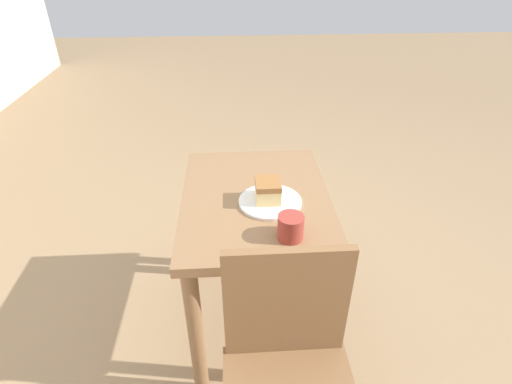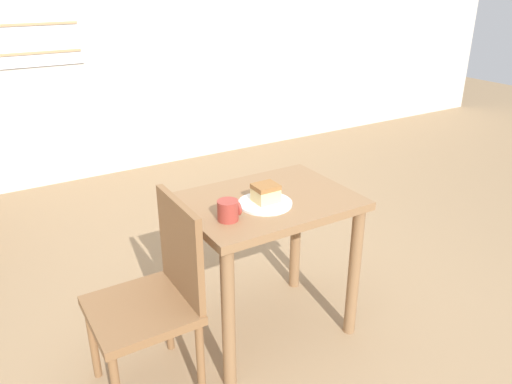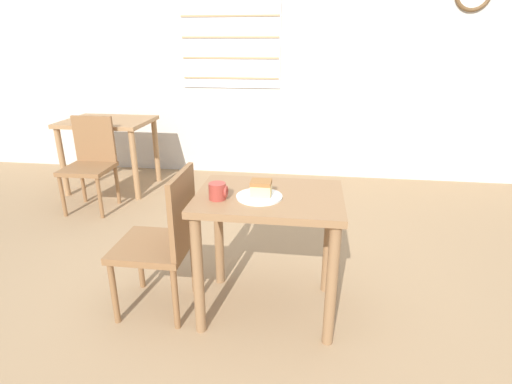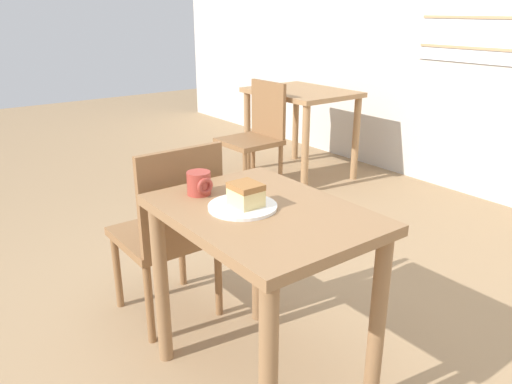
{
  "view_description": "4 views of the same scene",
  "coord_description": "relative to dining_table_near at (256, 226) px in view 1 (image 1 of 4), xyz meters",
  "views": [
    {
      "loc": [
        -1.34,
        0.42,
        1.64
      ],
      "look_at": [
        0.02,
        0.33,
        0.78
      ],
      "focal_mm": 28.0,
      "sensor_mm": 36.0,
      "label": 1
    },
    {
      "loc": [
        -1.15,
        -1.48,
        1.72
      ],
      "look_at": [
        -0.07,
        0.29,
        0.82
      ],
      "focal_mm": 35.0,
      "sensor_mm": 36.0,
      "label": 2
    },
    {
      "loc": [
        0.23,
        -1.71,
        1.55
      ],
      "look_at": [
        -0.06,
        0.32,
        0.77
      ],
      "focal_mm": 28.0,
      "sensor_mm": 36.0,
      "label": 3
    },
    {
      "loc": [
        1.32,
        -0.68,
        1.43
      ],
      "look_at": [
        0.0,
        0.31,
        0.82
      ],
      "focal_mm": 35.0,
      "sensor_mm": 36.0,
      "label": 4
    }
  ],
  "objects": [
    {
      "name": "ground_plane",
      "position": [
        -0.02,
        -0.33,
        -0.6
      ],
      "size": [
        14.0,
        14.0,
        0.0
      ],
      "primitive_type": "plane",
      "color": "#997A56"
    },
    {
      "name": "plate",
      "position": [
        -0.05,
        -0.05,
        0.16
      ],
      "size": [
        0.25,
        0.25,
        0.01
      ],
      "color": "white",
      "rests_on": "dining_table_near"
    },
    {
      "name": "cake_slice",
      "position": [
        -0.04,
        -0.04,
        0.2
      ],
      "size": [
        0.11,
        0.1,
        0.08
      ],
      "color": "#E0C67F",
      "rests_on": "plate"
    },
    {
      "name": "chair_near_window",
      "position": [
        -0.61,
        -0.07,
        -0.13
      ],
      "size": [
        0.42,
        0.42,
        0.88
      ],
      "rotation": [
        0.0,
        0.0,
        -1.57
      ],
      "color": "brown",
      "rests_on": "ground_plane"
    },
    {
      "name": "coffee_mug",
      "position": [
        -0.26,
        -0.1,
        0.19
      ],
      "size": [
        0.1,
        0.09,
        0.09
      ],
      "color": "#9E382D",
      "rests_on": "dining_table_near"
    },
    {
      "name": "dining_table_near",
      "position": [
        0.0,
        0.0,
        0.0
      ],
      "size": [
        0.81,
        0.6,
        0.75
      ],
      "color": "olive",
      "rests_on": "ground_plane"
    }
  ]
}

